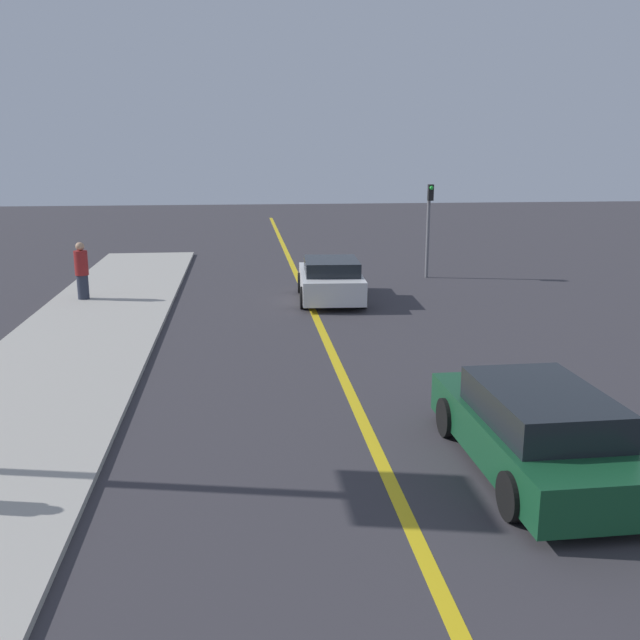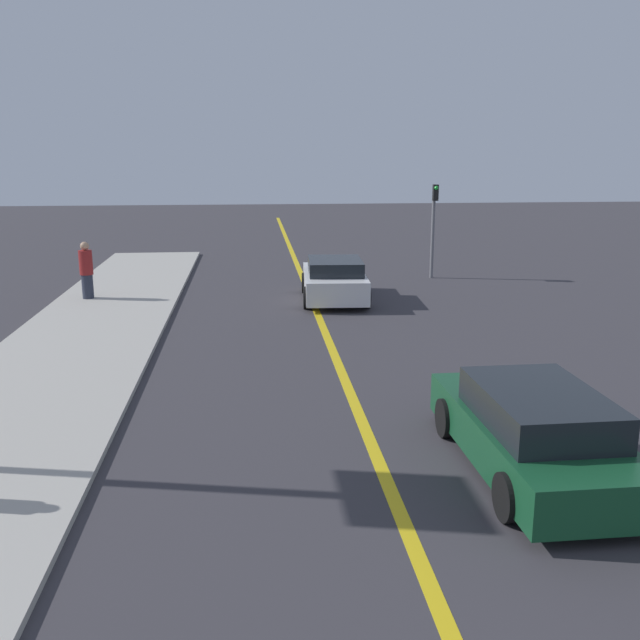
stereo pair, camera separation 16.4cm
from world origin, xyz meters
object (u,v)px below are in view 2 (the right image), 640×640
(car_ahead_center, at_px, (334,280))
(traffic_light, at_px, (434,220))
(car_near_right_lane, at_px, (533,431))
(pedestrian_far_standing, at_px, (86,270))

(car_ahead_center, xyz_separation_m, traffic_light, (3.88, 3.45, 1.43))
(car_near_right_lane, relative_size, car_ahead_center, 1.11)
(car_ahead_center, relative_size, traffic_light, 1.19)
(pedestrian_far_standing, xyz_separation_m, traffic_light, (11.25, 2.94, 1.11))
(pedestrian_far_standing, bearing_deg, car_ahead_center, -3.94)
(car_near_right_lane, relative_size, pedestrian_far_standing, 2.55)
(pedestrian_far_standing, height_order, traffic_light, traffic_light)
(car_near_right_lane, xyz_separation_m, pedestrian_far_standing, (-8.77, 12.47, 0.34))
(car_near_right_lane, distance_m, car_ahead_center, 12.05)
(car_ahead_center, bearing_deg, traffic_light, 44.66)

